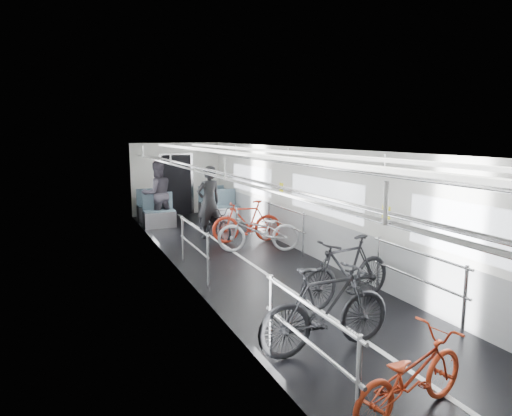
% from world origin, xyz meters
% --- Properties ---
extents(car_shell, '(3.02, 14.01, 2.41)m').
position_xyz_m(car_shell, '(0.00, 1.78, 1.13)').
color(car_shell, black).
rests_on(car_shell, ground).
extents(bike_left_near, '(1.64, 0.84, 0.82)m').
position_xyz_m(bike_left_near, '(-0.58, -4.97, 0.41)').
color(bike_left_near, '#BD3617').
rests_on(bike_left_near, floor).
extents(bike_left_mid, '(1.85, 0.52, 1.11)m').
position_xyz_m(bike_left_mid, '(-0.63, -3.52, 0.56)').
color(bike_left_mid, black).
rests_on(bike_left_mid, floor).
extents(bike_right_near, '(1.89, 0.80, 1.10)m').
position_xyz_m(bike_right_near, '(0.52, -2.27, 0.55)').
color(bike_right_near, black).
rests_on(bike_right_near, floor).
extents(bike_right_mid, '(2.00, 1.22, 0.99)m').
position_xyz_m(bike_right_mid, '(0.55, 1.29, 0.50)').
color(bike_right_mid, silver).
rests_on(bike_right_mid, floor).
extents(bike_right_far, '(1.81, 0.79, 1.05)m').
position_xyz_m(bike_right_far, '(0.65, 2.27, 0.53)').
color(bike_right_far, red).
rests_on(bike_right_far, floor).
extents(bike_aisle, '(0.91, 1.71, 0.85)m').
position_xyz_m(bike_aisle, '(0.05, 3.03, 0.43)').
color(bike_aisle, black).
rests_on(bike_aisle, floor).
extents(person_standing, '(0.77, 0.60, 1.88)m').
position_xyz_m(person_standing, '(-0.07, 3.13, 0.94)').
color(person_standing, black).
rests_on(person_standing, floor).
extents(person_seated, '(1.03, 0.85, 1.92)m').
position_xyz_m(person_seated, '(-0.99, 5.22, 0.96)').
color(person_seated, '#29262D').
rests_on(person_seated, floor).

